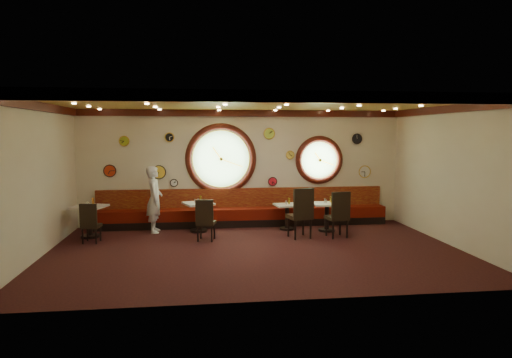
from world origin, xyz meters
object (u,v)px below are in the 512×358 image
table_b (198,213)px  condiment_c_salt (286,202)px  condiment_c_pepper (286,203)px  chair_d (339,211)px  table_d (327,213)px  chair_c (302,210)px  chair_b (205,217)px  condiment_a_bottle (93,201)px  condiment_c_bottle (289,201)px  condiment_a_pepper (89,203)px  waiter (154,199)px  condiment_b_bottle (201,199)px  table_a (90,217)px  table_c (287,214)px  condiment_b_salt (195,201)px  condiment_d_pepper (326,201)px  condiment_a_salt (87,204)px  condiment_d_salt (325,201)px  condiment_d_bottle (331,199)px  condiment_b_pepper (198,200)px  chair_a (90,221)px

table_b → condiment_c_salt: size_ratio=9.02×
condiment_c_pepper → chair_d: bearing=-44.9°
table_d → chair_c: chair_c is taller
chair_b → table_b: bearing=110.9°
condiment_a_bottle → condiment_c_bottle: condiment_a_bottle is taller
condiment_a_pepper → condiment_c_bottle: bearing=3.3°
condiment_c_salt → condiment_c_bottle: 0.09m
waiter → condiment_b_bottle: bearing=-94.5°
table_a → condiment_c_pepper: 4.99m
table_c → condiment_b_bottle: condiment_b_bottle is taller
chair_b → waiter: (-1.28, 1.17, 0.28)m
waiter → condiment_c_salt: bearing=-93.1°
condiment_b_salt → waiter: 1.04m
condiment_b_salt → condiment_c_pepper: (2.41, -0.05, -0.09)m
condiment_d_pepper → condiment_c_bottle: 0.98m
condiment_b_bottle → table_a: bearing=-172.5°
condiment_a_salt → condiment_d_pepper: condiment_a_salt is taller
condiment_b_bottle → waiter: 1.18m
chair_b → condiment_a_salt: chair_b is taller
condiment_d_salt → condiment_a_bottle: size_ratio=0.63×
chair_b → condiment_d_bottle: size_ratio=4.15×
table_d → condiment_a_pepper: (-6.01, 0.05, 0.38)m
condiment_b_salt → table_c: bearing=-0.6°
chair_b → condiment_b_salt: 1.13m
condiment_c_pepper → condiment_a_bottle: bearing=-178.3°
condiment_b_pepper → condiment_c_pepper: condiment_b_pepper is taller
chair_b → condiment_a_bottle: size_ratio=3.51×
table_b → condiment_d_pepper: 3.35m
table_c → chair_d: chair_d is taller
condiment_a_pepper → condiment_b_pepper: condiment_a_pepper is taller
condiment_a_bottle → table_c: bearing=1.9°
table_d → chair_c: size_ratio=0.97×
condiment_c_pepper → condiment_c_bottle: condiment_c_bottle is taller
condiment_c_salt → table_d: bearing=-19.2°
table_b → condiment_a_pepper: condiment_a_pepper is taller
table_a → condiment_a_pepper: bearing=116.4°
table_c → waiter: (-3.46, 0.13, 0.43)m
table_a → condiment_b_pepper: (2.66, 0.32, 0.33)m
chair_a → condiment_b_bottle: 2.77m
table_d → condiment_b_pepper: condiment_b_pepper is taller
condiment_b_salt → condiment_d_pepper: (3.41, -0.33, -0.03)m
condiment_b_pepper → condiment_c_pepper: size_ratio=1.23×
table_b → condiment_d_bottle: size_ratio=5.90×
condiment_d_salt → condiment_d_bottle: size_ratio=0.74×
condiment_d_salt → chair_c: bearing=-134.5°
condiment_b_salt → condiment_a_bottle: condiment_a_bottle is taller
chair_c → condiment_c_salt: chair_c is taller
table_a → condiment_c_bottle: 5.08m
table_a → table_d: (6.00, -0.02, -0.03)m
condiment_a_salt → condiment_d_salt: size_ratio=0.81×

